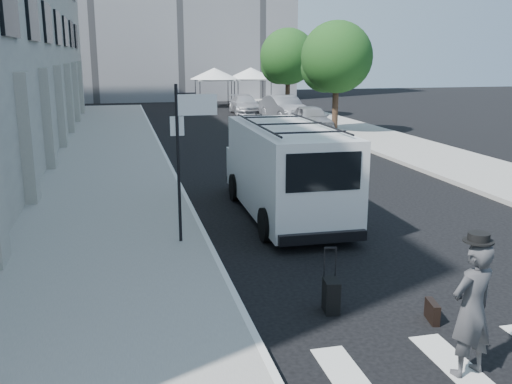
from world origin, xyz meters
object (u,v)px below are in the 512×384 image
businessman (472,310)px  suitcase (331,295)px  briefcase (432,312)px  parked_car_c (245,105)px  parked_car_b (284,108)px  cargo_van (285,169)px  parked_car_a (311,118)px

businessman → suitcase: (-1.11, 2.27, -0.66)m
suitcase → briefcase: bearing=-17.8°
businessman → parked_car_c: size_ratio=0.41×
briefcase → parked_car_b: 29.08m
cargo_van → parked_car_a: size_ratio=1.52×
parked_car_a → parked_car_c: (-1.58, 10.37, -0.06)m
parked_car_b → parked_car_c: size_ratio=1.08×
briefcase → suitcase: size_ratio=0.40×
businessman → parked_car_a: 25.37m
suitcase → parked_car_c: size_ratio=0.24×
briefcase → parked_car_a: (5.81, 23.08, 0.56)m
briefcase → parked_car_b: parked_car_b is taller
parked_car_a → parked_car_b: parked_car_b is taller
businessman → parked_car_c: (4.60, 34.98, -0.28)m
cargo_van → parked_car_c: (4.77, 26.72, -0.58)m
suitcase → cargo_van: 6.15m
parked_car_a → parked_car_c: size_ratio=0.93×
businessman → parked_car_a: size_ratio=0.44×
parked_car_c → briefcase: bearing=-94.8°
briefcase → parked_car_c: 33.72m
suitcase → parked_car_b: size_ratio=0.22×
cargo_van → parked_car_a: (6.35, 16.35, -0.52)m
suitcase → parked_car_b: bearing=83.9°
cargo_van → parked_car_b: (6.31, 21.77, -0.43)m
parked_car_a → parked_car_b: size_ratio=0.86×
suitcase → parked_car_b: (7.24, 27.77, 0.53)m
suitcase → parked_car_c: (5.71, 32.72, 0.38)m
briefcase → parked_car_b: (5.77, 28.50, 0.65)m
businessman → parked_car_b: bearing=-115.8°
briefcase → cargo_van: (-0.55, 6.73, 1.08)m
briefcase → cargo_van: cargo_van is taller
businessman → briefcase: size_ratio=4.31×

